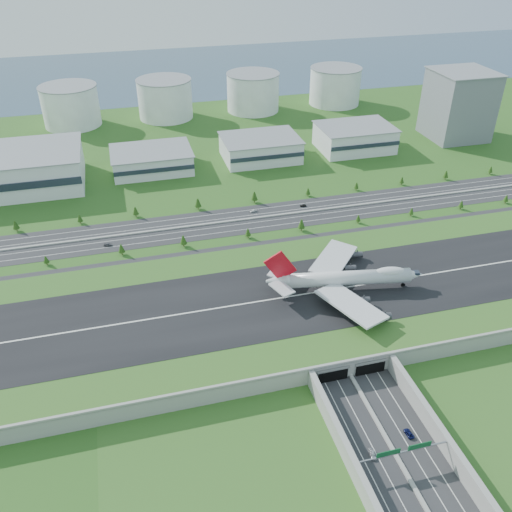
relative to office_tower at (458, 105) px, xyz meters
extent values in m
plane|color=#204616|center=(-200.00, -195.00, -27.50)|extent=(1200.00, 1200.00, 0.00)
cube|color=gray|center=(-200.00, -195.00, -23.50)|extent=(520.00, 100.00, 8.00)
cube|color=#285B1F|center=(-200.00, -195.00, -19.42)|extent=(520.00, 100.00, 0.16)
cube|color=black|center=(-200.00, -195.00, -19.28)|extent=(520.00, 58.00, 0.12)
cube|color=silver|center=(-200.00, -195.00, -19.20)|extent=(520.00, 0.90, 0.02)
cube|color=gray|center=(-200.00, -244.40, -18.90)|extent=(520.00, 1.20, 1.20)
cube|color=#28282B|center=(-200.00, -305.00, -27.44)|extent=(34.00, 120.00, 0.12)
cube|color=gray|center=(-200.00, -305.00, -27.05)|extent=(1.60, 120.00, 0.90)
cube|color=gray|center=(-218.20, -295.00, -23.50)|extent=(2.40, 100.00, 8.00)
cube|color=gray|center=(-181.80, -295.00, -23.50)|extent=(2.40, 100.00, 8.00)
cube|color=black|center=(-208.50, -245.20, -24.30)|extent=(13.00, 1.20, 6.00)
cube|color=black|center=(-191.50, -245.20, -24.30)|extent=(13.00, 1.20, 6.00)
cylinder|color=gray|center=(-219.00, -290.00, -24.00)|extent=(0.70, 0.70, 7.00)
cylinder|color=gray|center=(-181.00, -290.00, -24.00)|extent=(0.70, 0.70, 7.00)
cube|color=gray|center=(-200.00, -290.00, -20.30)|extent=(38.00, 0.50, 0.50)
cube|color=#0C4C23|center=(-206.00, -290.10, -18.90)|extent=(9.00, 0.30, 2.40)
cube|color=#0C4C23|center=(-194.00, -290.10, -18.90)|extent=(9.00, 0.30, 2.40)
cube|color=#28282B|center=(-200.00, -100.00, -27.44)|extent=(560.00, 36.00, 0.12)
cylinder|color=#3D2819|center=(-330.18, -122.00, -26.49)|extent=(0.50, 0.50, 2.03)
cone|color=#1C3D10|center=(-330.18, -122.00, -23.90)|extent=(3.15, 3.15, 4.05)
cylinder|color=#3D2819|center=(-289.02, -122.00, -26.27)|extent=(0.50, 0.50, 2.46)
cone|color=#1C3D10|center=(-289.02, -122.00, -23.13)|extent=(3.83, 3.83, 4.92)
cylinder|color=#3D2819|center=(-253.39, -122.00, -26.18)|extent=(0.50, 0.50, 2.63)
cone|color=#1C3D10|center=(-253.39, -122.00, -22.82)|extent=(4.09, 4.09, 5.26)
cylinder|color=#3D2819|center=(-214.40, -122.00, -26.38)|extent=(0.50, 0.50, 2.25)
cone|color=#1C3D10|center=(-214.40, -122.00, -23.51)|extent=(3.50, 3.50, 4.49)
cylinder|color=#3D2819|center=(-180.49, -122.00, -26.10)|extent=(0.50, 0.50, 2.79)
cone|color=#1C3D10|center=(-180.49, -122.00, -22.54)|extent=(4.34, 4.34, 5.59)
cylinder|color=#3D2819|center=(-142.63, -122.00, -26.49)|extent=(0.50, 0.50, 2.01)
cone|color=#1C3D10|center=(-142.63, -122.00, -23.92)|extent=(3.13, 3.13, 4.03)
cylinder|color=#3D2819|center=(-105.61, -122.00, -26.51)|extent=(0.50, 0.50, 1.99)
cone|color=#1C3D10|center=(-105.61, -122.00, -23.97)|extent=(3.09, 3.09, 3.97)
cylinder|color=#3D2819|center=(-69.39, -122.00, -26.39)|extent=(0.50, 0.50, 2.21)
cone|color=#1C3D10|center=(-69.39, -122.00, -23.57)|extent=(3.44, 3.44, 4.42)
cylinder|color=#3D2819|center=(-35.29, -122.00, -26.42)|extent=(0.50, 0.50, 2.16)
cone|color=#1C3D10|center=(-35.29, -122.00, -23.67)|extent=(3.35, 3.35, 4.31)
cylinder|color=#3D2819|center=(-350.38, -78.00, -26.23)|extent=(0.50, 0.50, 2.54)
cone|color=#1C3D10|center=(-350.38, -78.00, -22.98)|extent=(3.96, 3.96, 5.09)
cylinder|color=#3D2819|center=(-312.49, -78.00, -26.41)|extent=(0.50, 0.50, 2.19)
cone|color=#1C3D10|center=(-312.49, -78.00, -23.61)|extent=(3.41, 3.41, 4.38)
cylinder|color=#3D2819|center=(-277.86, -78.00, -26.25)|extent=(0.50, 0.50, 2.50)
cone|color=#1C3D10|center=(-277.86, -78.00, -23.06)|extent=(3.88, 3.88, 4.99)
cylinder|color=#3D2819|center=(-237.32, -78.00, -26.09)|extent=(0.50, 0.50, 2.81)
cone|color=#1C3D10|center=(-237.32, -78.00, -22.50)|extent=(4.38, 4.38, 5.63)
cylinder|color=#3D2819|center=(-198.93, -78.00, -26.07)|extent=(0.50, 0.50, 2.86)
cone|color=#1C3D10|center=(-198.93, -78.00, -22.41)|extent=(4.45, 4.45, 5.73)
cylinder|color=#3D2819|center=(-160.67, -78.00, -26.44)|extent=(0.50, 0.50, 2.12)
cone|color=#1C3D10|center=(-160.67, -78.00, -23.73)|extent=(3.30, 3.30, 4.24)
cylinder|color=#3D2819|center=(-124.68, -78.00, -26.45)|extent=(0.50, 0.50, 2.10)
cone|color=#1C3D10|center=(-124.68, -78.00, -23.76)|extent=(3.27, 3.27, 4.21)
cylinder|color=#3D2819|center=(-89.54, -78.00, -26.43)|extent=(0.50, 0.50, 2.13)
cone|color=#1C3D10|center=(-89.54, -78.00, -23.71)|extent=(3.32, 3.32, 4.27)
cylinder|color=#3D2819|center=(-54.18, -78.00, -26.26)|extent=(0.50, 0.50, 2.48)
cone|color=#1C3D10|center=(-54.18, -78.00, -23.09)|extent=(3.86, 3.86, 4.97)
cylinder|color=#3D2819|center=(-16.66, -78.00, -26.41)|extent=(0.50, 0.50, 2.19)
cone|color=#1C3D10|center=(-16.66, -78.00, -23.61)|extent=(3.41, 3.41, 4.38)
cube|color=silver|center=(-260.00, -5.00, -20.00)|extent=(58.00, 42.00, 15.00)
cube|color=silver|center=(-175.00, -5.00, -19.00)|extent=(58.00, 42.00, 17.00)
cube|color=silver|center=(-95.00, -5.00, -18.00)|extent=(58.00, 42.00, 19.00)
cube|color=slate|center=(0.00, 0.00, 0.00)|extent=(46.00, 46.00, 55.00)
cylinder|color=silver|center=(-320.00, 115.00, -10.00)|extent=(50.00, 50.00, 35.00)
cylinder|color=silver|center=(-235.00, 115.00, -10.00)|extent=(50.00, 50.00, 35.00)
cylinder|color=silver|center=(-150.00, 115.00, -10.00)|extent=(50.00, 50.00, 35.00)
cylinder|color=silver|center=(-65.00, 115.00, -10.00)|extent=(50.00, 50.00, 35.00)
cube|color=#334B61|center=(-200.00, 285.00, -27.47)|extent=(1200.00, 260.00, 0.06)
cylinder|color=silver|center=(-182.95, -196.17, -12.63)|extent=(63.91, 18.00, 7.27)
cone|color=silver|center=(-149.37, -201.97, -12.63)|extent=(10.19, 8.71, 7.27)
cone|color=silver|center=(-216.53, -190.36, -12.18)|extent=(12.43, 9.10, 7.27)
ellipsoid|color=silver|center=(-161.64, -199.85, -10.02)|extent=(16.24, 8.22, 4.47)
cube|color=silver|center=(-188.48, -214.80, -13.77)|extent=(26.57, 37.14, 1.79)
cube|color=silver|center=(-181.90, -176.75, -13.77)|extent=(33.75, 35.26, 1.79)
cylinder|color=#38383D|center=(-179.94, -210.52, -16.27)|extent=(6.40, 4.36, 3.41)
cylinder|color=#38383D|center=(-175.54, -223.96, -16.27)|extent=(6.40, 4.36, 3.41)
cylinder|color=#38383D|center=(-175.29, -183.66, -16.27)|extent=(6.40, 4.36, 3.41)
cylinder|color=#38383D|center=(-166.64, -172.47, -16.27)|extent=(6.40, 4.36, 3.41)
cube|color=silver|center=(-216.67, -197.83, -11.27)|extent=(10.71, 14.08, 0.68)
cube|color=silver|center=(-214.15, -183.28, -11.27)|extent=(13.23, 13.96, 0.68)
cube|color=red|center=(-215.41, -190.55, -3.55)|extent=(16.13, 3.77, 17.03)
cylinder|color=black|center=(-154.03, -201.17, -18.60)|extent=(2.16, 0.80, 2.16)
cylinder|color=black|center=(-188.05, -198.97, -18.60)|extent=(2.16, 0.80, 2.16)
cylinder|color=black|center=(-186.81, -191.81, -18.60)|extent=(2.16, 0.80, 2.16)
cylinder|color=black|center=(-194.76, -197.81, -18.60)|extent=(2.16, 0.80, 2.16)
cylinder|color=black|center=(-193.52, -190.65, -18.60)|extent=(2.16, 0.80, 2.16)
imported|color=silver|center=(-208.18, -283.98, -26.55)|extent=(2.82, 5.17, 1.67)
imported|color=#0C113E|center=(-190.91, -278.86, -26.69)|extent=(2.67, 5.15, 1.39)
imported|color=#545358|center=(-296.63, -110.17, -26.56)|extent=(5.05, 2.71, 1.63)
imported|color=black|center=(-169.02, -92.13, -26.70)|extent=(4.20, 1.70, 1.35)
imported|color=silver|center=(-203.14, -91.01, -26.71)|extent=(4.85, 2.68, 1.33)
camera|label=1|loc=(-281.29, -395.19, 140.34)|focal=38.00mm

